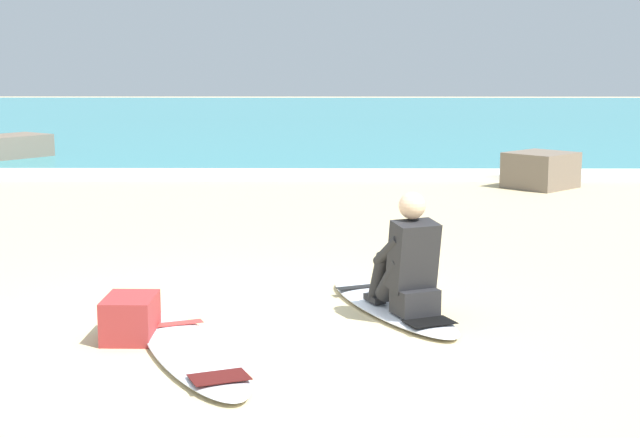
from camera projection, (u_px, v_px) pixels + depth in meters
The scene contains 8 objects.
ground_plane at pixel (239, 332), 7.23m from camera, with size 80.00×80.00×0.00m, color beige.
sea at pixel (306, 120), 29.68m from camera, with size 80.00×28.00×0.10m, color teal.
breaking_foam at pixel (288, 175), 16.18m from camera, with size 80.00×0.90×0.11m, color white.
surfboard_main at pixel (392, 306), 7.84m from camera, with size 1.25×2.05×0.08m.
surfer_seated at pixel (408, 265), 7.51m from camera, with size 0.58×0.77×0.95m.
surfboard_spare_near at pixel (192, 352), 6.64m from camera, with size 1.30×2.19×0.08m.
shoreline_rock at pixel (541, 170), 14.95m from camera, with size 0.87×0.94×0.56m, color #756656.
beach_bag at pixel (130, 318), 7.03m from camera, with size 0.36×0.48×0.32m, color maroon.
Camera 1 is at (0.67, -6.98, 2.07)m, focal length 53.99 mm.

